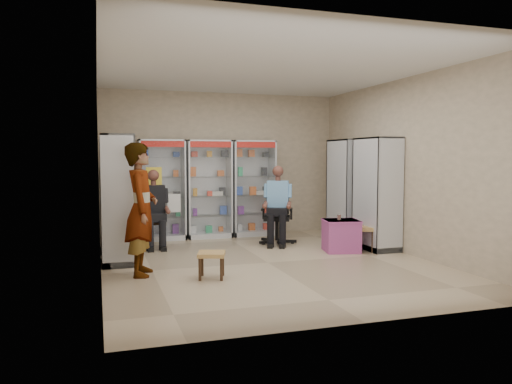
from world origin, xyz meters
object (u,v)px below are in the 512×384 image
object	(u,v)px
cabinet_back_left	(162,190)
seated_shopkeeper	(278,207)
cabinet_back_mid	(209,189)
woven_stool_b	(212,265)
cabinet_right_far	(347,190)
wooden_chair	(154,221)
cabinet_right_near	(377,194)
pink_trunk	(341,236)
woven_stool_a	(361,238)
cabinet_back_right	(253,188)
cabinet_left_far	(115,194)
standing_man	(141,209)
cabinet_left_near	(118,199)
office_chair	(277,215)

from	to	relation	value
cabinet_back_left	seated_shopkeeper	bearing A→B (deg)	-29.78
cabinet_back_mid	woven_stool_b	xyz separation A→B (m)	(-0.71, -3.45, -0.82)
cabinet_right_far	wooden_chair	xyz separation A→B (m)	(-3.78, 0.40, -0.53)
cabinet_right_far	cabinet_right_near	size ratio (longest dim) A/B	1.00
pink_trunk	woven_stool_a	distance (m)	0.38
cabinet_back_right	cabinet_left_far	xyz separation A→B (m)	(-2.83, -0.93, 0.00)
cabinet_right_far	standing_man	xyz separation A→B (m)	(-4.18, -1.84, -0.07)
seated_shopkeeper	cabinet_left_near	bearing A→B (deg)	-139.97
cabinet_left_near	seated_shopkeeper	bearing A→B (deg)	106.21
wooden_chair	woven_stool_b	distance (m)	2.78
pink_trunk	cabinet_left_near	bearing A→B (deg)	176.89
cabinet_back_left	cabinet_right_far	world-z (taller)	same
cabinet_right_near	office_chair	world-z (taller)	cabinet_right_near
pink_trunk	cabinet_back_right	bearing A→B (deg)	112.60
cabinet_right_near	cabinet_left_near	distance (m)	4.46
pink_trunk	office_chair	bearing A→B (deg)	125.28
cabinet_back_mid	cabinet_right_near	world-z (taller)	same
cabinet_left_near	office_chair	size ratio (longest dim) A/B	1.82
woven_stool_b	standing_man	xyz separation A→B (m)	(-0.89, 0.48, 0.75)
pink_trunk	woven_stool_b	distance (m)	2.86
cabinet_back_right	cabinet_left_near	xyz separation A→B (m)	(-2.83, -2.03, 0.00)
cabinet_back_mid	cabinet_back_left	bearing A→B (deg)	180.00
cabinet_back_right	cabinet_left_near	size ratio (longest dim) A/B	1.00
cabinet_back_left	standing_man	xyz separation A→B (m)	(-0.65, -2.97, -0.07)
cabinet_right_far	cabinet_left_far	world-z (taller)	same
cabinet_back_left	cabinet_back_right	xyz separation A→B (m)	(1.90, 0.00, 0.00)
cabinet_right_near	pink_trunk	size ratio (longest dim) A/B	3.46
office_chair	standing_man	size ratio (longest dim) A/B	0.59
cabinet_back_mid	cabinet_back_right	bearing A→B (deg)	0.00
wooden_chair	office_chair	bearing A→B (deg)	-9.59
office_chair	woven_stool_a	world-z (taller)	office_chair
wooden_chair	cabinet_back_right	bearing A→B (deg)	18.75
cabinet_back_mid	cabinet_left_near	xyz separation A→B (m)	(-1.88, -2.03, 0.00)
cabinet_right_far	cabinet_left_near	world-z (taller)	same
standing_man	cabinet_back_left	bearing A→B (deg)	-1.85
cabinet_back_mid	woven_stool_b	size ratio (longest dim) A/B	5.55
pink_trunk	standing_man	bearing A→B (deg)	-168.12
cabinet_back_left	pink_trunk	distance (m)	3.68
cabinet_left_near	standing_man	distance (m)	0.98
cabinet_back_right	office_chair	size ratio (longest dim) A/B	1.82
cabinet_back_right	standing_man	distance (m)	3.91
cabinet_left_far	pink_trunk	world-z (taller)	cabinet_left_far
cabinet_back_left	standing_man	world-z (taller)	cabinet_back_left
cabinet_right_near	wooden_chair	world-z (taller)	cabinet_right_near
wooden_chair	office_chair	distance (m)	2.32
cabinet_left_far	pink_trunk	xyz separation A→B (m)	(3.76, -1.30, -0.72)
cabinet_right_far	pink_trunk	size ratio (longest dim) A/B	3.46
cabinet_right_far	seated_shopkeeper	bearing A→B (deg)	91.41
cabinet_right_far	wooden_chair	bearing A→B (deg)	83.96
cabinet_right_far	seated_shopkeeper	size ratio (longest dim) A/B	1.43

